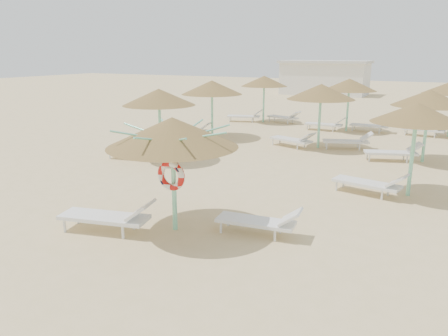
% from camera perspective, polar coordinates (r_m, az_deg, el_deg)
% --- Properties ---
extents(ground, '(120.00, 120.00, 0.00)m').
position_cam_1_polar(ground, '(10.38, -4.20, -7.69)').
color(ground, '#D8B984').
rests_on(ground, ground).
extents(main_palapa, '(2.92, 2.92, 2.61)m').
position_cam_1_polar(main_palapa, '(9.65, -6.76, 4.58)').
color(main_palapa, '#7FDDB5').
rests_on(main_palapa, ground).
extents(lounger_main_a, '(2.29, 1.12, 0.80)m').
position_cam_1_polar(lounger_main_a, '(10.27, -14.68, -6.11)').
color(lounger_main_a, white).
rests_on(lounger_main_a, ground).
extents(lounger_main_b, '(1.95, 0.77, 0.69)m').
position_cam_1_polar(lounger_main_b, '(9.85, 4.86, -6.90)').
color(lounger_main_b, white).
rests_on(lounger_main_b, ground).
extents(palapa_field, '(14.46, 13.47, 2.72)m').
position_cam_1_polar(palapa_field, '(19.95, 12.39, 9.71)').
color(palapa_field, '#7FDDB5').
rests_on(palapa_field, ground).
extents(service_hut, '(8.40, 4.40, 3.25)m').
position_cam_1_polar(service_hut, '(44.62, 13.02, 11.45)').
color(service_hut, silver).
rests_on(service_hut, ground).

